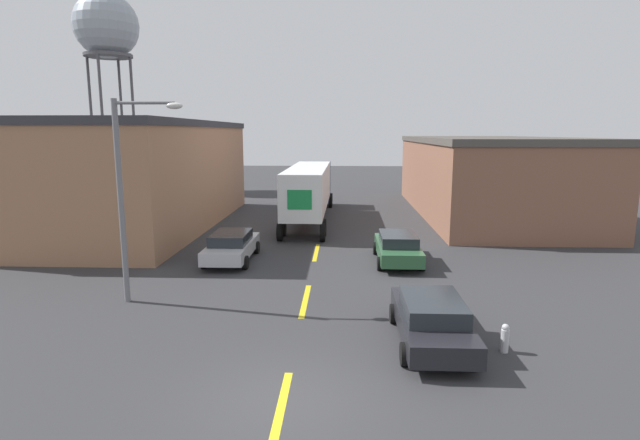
# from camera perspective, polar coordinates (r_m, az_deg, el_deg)

# --- Properties ---
(ground_plane) EXTENTS (160.00, 160.00, 0.00)m
(ground_plane) POSITION_cam_1_polar(r_m,az_deg,el_deg) (12.00, -4.33, -19.99)
(ground_plane) COLOR #333335
(road_centerline) EXTENTS (0.20, 18.16, 0.01)m
(road_centerline) POSITION_cam_1_polar(r_m,az_deg,el_deg) (18.25, -1.69, -9.17)
(road_centerline) COLOR yellow
(road_centerline) RESTS_ON ground_plane
(warehouse_left) EXTENTS (9.59, 20.59, 6.70)m
(warehouse_left) POSITION_cam_1_polar(r_m,az_deg,el_deg) (34.08, -19.93, 4.97)
(warehouse_left) COLOR #9E7051
(warehouse_left) RESTS_ON ground_plane
(warehouse_right) EXTENTS (9.80, 22.32, 5.64)m
(warehouse_right) POSITION_cam_1_polar(r_m,az_deg,el_deg) (38.90, 18.37, 4.82)
(warehouse_right) COLOR brown
(warehouse_right) RESTS_ON ground_plane
(semi_truck) EXTENTS (2.78, 15.78, 3.76)m
(semi_truck) POSITION_cam_1_polar(r_m,az_deg,el_deg) (34.47, -1.11, 3.88)
(semi_truck) COLOR navy
(semi_truck) RESTS_ON ground_plane
(parked_car_left_far) EXTENTS (2.07, 4.76, 1.38)m
(parked_car_left_far) POSITION_cam_1_polar(r_m,az_deg,el_deg) (23.86, -10.07, -2.91)
(parked_car_left_far) COLOR #B2B2B7
(parked_car_left_far) RESTS_ON ground_plane
(parked_car_right_mid) EXTENTS (2.07, 4.76, 1.38)m
(parked_car_right_mid) POSITION_cam_1_polar(r_m,az_deg,el_deg) (23.50, 8.87, -3.07)
(parked_car_right_mid) COLOR #2D5B38
(parked_car_right_mid) RESTS_ON ground_plane
(parked_car_right_near) EXTENTS (2.07, 4.76, 1.38)m
(parked_car_right_near) POSITION_cam_1_polar(r_m,az_deg,el_deg) (14.89, 12.64, -10.96)
(parked_car_right_near) COLOR black
(parked_car_right_near) RESTS_ON ground_plane
(water_tower) EXTENTS (6.39, 6.39, 19.78)m
(water_tower) POSITION_cam_1_polar(r_m,az_deg,el_deg) (57.94, -23.24, 19.53)
(water_tower) COLOR #47474C
(water_tower) RESTS_ON ground_plane
(street_lamp) EXTENTS (2.43, 0.32, 7.11)m
(street_lamp) POSITION_cam_1_polar(r_m,az_deg,el_deg) (18.45, -21.05, 3.67)
(street_lamp) COLOR slate
(street_lamp) RESTS_ON ground_plane
(fire_hydrant) EXTENTS (0.22, 0.22, 0.81)m
(fire_hydrant) POSITION_cam_1_polar(r_m,az_deg,el_deg) (15.00, 20.37, -12.54)
(fire_hydrant) COLOR silver
(fire_hydrant) RESTS_ON ground_plane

